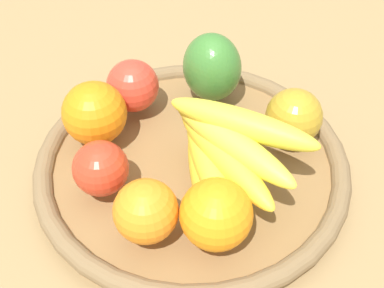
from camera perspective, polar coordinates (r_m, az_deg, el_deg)
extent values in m
plane|color=olive|center=(0.67, 0.00, -3.30)|extent=(2.40, 2.40, 0.00)
cylinder|color=olive|center=(0.66, 0.00, -2.67)|extent=(0.38, 0.38, 0.02)
torus|color=brown|center=(0.65, 0.00, -2.01)|extent=(0.40, 0.40, 0.02)
ellipsoid|color=yellow|center=(0.59, 1.52, -4.02)|extent=(0.18, 0.07, 0.03)
ellipsoid|color=yellow|center=(0.58, 2.16, -2.95)|extent=(0.18, 0.09, 0.03)
ellipsoid|color=yellow|center=(0.58, 3.63, -1.47)|extent=(0.17, 0.13, 0.03)
ellipsoid|color=yellow|center=(0.57, 4.54, 0.07)|extent=(0.15, 0.15, 0.03)
ellipsoid|color=yellow|center=(0.57, 5.68, 2.27)|extent=(0.10, 0.18, 0.03)
sphere|color=red|center=(0.69, -6.62, 6.46)|extent=(0.09, 0.09, 0.07)
sphere|color=orange|center=(0.53, 2.71, -7.83)|extent=(0.09, 0.09, 0.08)
sphere|color=orange|center=(0.65, -10.81, 3.39)|extent=(0.09, 0.09, 0.08)
sphere|color=#B08D24|center=(0.65, 11.27, 3.01)|extent=(0.09, 0.09, 0.07)
sphere|color=red|center=(0.59, -10.13, -2.69)|extent=(0.09, 0.09, 0.07)
ellipsoid|color=#3A782F|center=(0.70, 2.24, 8.53)|extent=(0.11, 0.11, 0.10)
sphere|color=orange|center=(0.54, -5.17, -7.47)|extent=(0.09, 0.09, 0.07)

